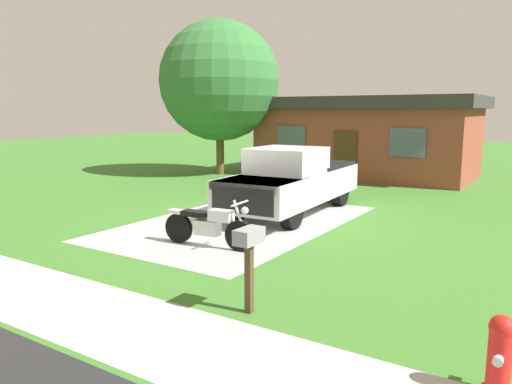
{
  "coord_description": "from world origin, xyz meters",
  "views": [
    {
      "loc": [
        7.09,
        -10.41,
        2.91
      ],
      "look_at": [
        0.61,
        -0.23,
        0.9
      ],
      "focal_mm": 34.36,
      "sensor_mm": 36.0,
      "label": 1
    }
  ],
  "objects": [
    {
      "name": "ground_plane",
      "position": [
        0.0,
        0.0,
        0.0
      ],
      "size": [
        80.0,
        80.0,
        0.0
      ],
      "primitive_type": "plane",
      "color": "#3C742A"
    },
    {
      "name": "driveway_pad",
      "position": [
        0.0,
        0.0,
        0.0
      ],
      "size": [
        4.65,
        7.58,
        0.01
      ],
      "primitive_type": "cube",
      "color": "#A9A9A9",
      "rests_on": "ground"
    },
    {
      "name": "sidewalk_strip",
      "position": [
        0.0,
        -6.0,
        0.0
      ],
      "size": [
        36.0,
        1.8,
        0.01
      ],
      "primitive_type": "cube",
      "color": "#B1B1AC",
      "rests_on": "ground"
    },
    {
      "name": "motorcycle",
      "position": [
        0.72,
        -2.31,
        0.47
      ],
      "size": [
        2.21,
        0.7,
        1.09
      ],
      "color": "black",
      "rests_on": "ground"
    },
    {
      "name": "pickup_truck",
      "position": [
        0.53,
        1.89,
        0.95
      ],
      "size": [
        2.29,
        5.72,
        1.9
      ],
      "color": "black",
      "rests_on": "ground"
    },
    {
      "name": "fire_hydrant",
      "position": [
        6.69,
        -5.14,
        0.43
      ],
      "size": [
        0.32,
        0.4,
        0.87
      ],
      "color": "red",
      "rests_on": "ground"
    },
    {
      "name": "mailbox",
      "position": [
        3.38,
        -4.77,
        0.98
      ],
      "size": [
        0.26,
        0.48,
        1.26
      ],
      "color": "#4C3823",
      "rests_on": "ground"
    },
    {
      "name": "shade_tree",
      "position": [
        -6.45,
        7.77,
        4.23
      ],
      "size": [
        5.41,
        5.41,
        6.94
      ],
      "color": "brown",
      "rests_on": "ground"
    },
    {
      "name": "neighbor_house",
      "position": [
        -0.61,
        11.01,
        1.79
      ],
      "size": [
        9.6,
        5.6,
        3.5
      ],
      "color": "brown",
      "rests_on": "ground"
    }
  ]
}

